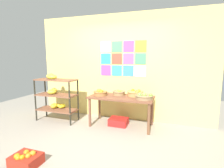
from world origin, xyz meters
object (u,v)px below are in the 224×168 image
banana_shelf_unit (56,94)px  orange_crate_foreground (26,159)px  fruit_basket_right (119,93)px  fruit_basket_centre (135,93)px  fruit_basket_back_right (144,96)px  produce_crate_under_table (118,122)px  fruit_basket_left (100,93)px  display_table (121,100)px

banana_shelf_unit → orange_crate_foreground: 2.03m
fruit_basket_right → fruit_basket_centre: bearing=3.5°
fruit_basket_back_right → produce_crate_under_table: size_ratio=0.93×
fruit_basket_centre → orange_crate_foreground: size_ratio=0.93×
fruit_basket_right → orange_crate_foreground: fruit_basket_right is taller
fruit_basket_back_right → fruit_basket_left: bearing=177.1°
display_table → fruit_basket_back_right: 0.57m
display_table → orange_crate_foreground: bearing=-115.1°
fruit_basket_right → display_table: bearing=-52.5°
banana_shelf_unit → fruit_basket_right: banana_shelf_unit is taller
fruit_basket_centre → produce_crate_under_table: 0.80m
fruit_basket_back_right → orange_crate_foreground: bearing=-128.1°
fruit_basket_centre → fruit_basket_left: bearing=-166.7°
fruit_basket_back_right → produce_crate_under_table: 0.93m
fruit_basket_centre → orange_crate_foreground: fruit_basket_centre is taller
display_table → fruit_basket_centre: size_ratio=3.84×
fruit_basket_back_right → fruit_basket_right: bearing=161.1°
banana_shelf_unit → display_table: size_ratio=0.81×
banana_shelf_unit → fruit_basket_right: bearing=10.4°
fruit_basket_centre → produce_crate_under_table: bearing=-159.6°
orange_crate_foreground → banana_shelf_unit: bearing=113.7°
fruit_basket_centre → fruit_basket_right: 0.40m
display_table → orange_crate_foreground: 2.22m
orange_crate_foreground → fruit_basket_back_right: bearing=51.9°
fruit_basket_right → fruit_basket_back_right: size_ratio=0.75×
banana_shelf_unit → display_table: (1.70, 0.17, -0.05)m
banana_shelf_unit → produce_crate_under_table: (1.63, 0.18, -0.59)m
banana_shelf_unit → orange_crate_foreground: size_ratio=2.89×
banana_shelf_unit → display_table: bearing=5.6°
fruit_basket_left → orange_crate_foreground: 2.07m
display_table → fruit_basket_centre: fruit_basket_centre is taller
fruit_basket_right → produce_crate_under_table: bearing=-75.8°
fruit_basket_left → produce_crate_under_table: (0.44, 0.05, -0.69)m
banana_shelf_unit → fruit_basket_left: bearing=6.0°
produce_crate_under_table → display_table: bearing=-11.6°
produce_crate_under_table → fruit_basket_back_right: bearing=-9.9°
banana_shelf_unit → fruit_basket_right: (1.60, 0.29, 0.09)m
fruit_basket_right → produce_crate_under_table: (0.03, -0.11, -0.69)m
fruit_basket_centre → fruit_basket_right: bearing=-176.5°
display_table → fruit_basket_left: (-0.51, -0.04, 0.15)m
banana_shelf_unit → fruit_basket_centre: (2.00, 0.32, 0.11)m
fruit_basket_back_right → fruit_basket_centre: bearing=135.1°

